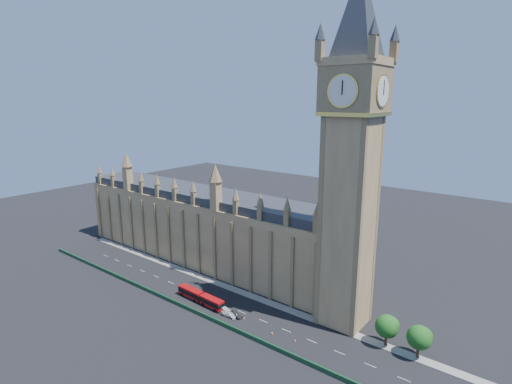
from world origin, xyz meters
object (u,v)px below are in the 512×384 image
Objects in this scene: red_bus at (201,297)px; car_white at (229,314)px; car_grey at (236,314)px; car_silver at (224,310)px.

red_bus reaches higher than car_white.
car_white is (-1.50, -1.27, -0.10)m from car_grey.
car_grey is (14.27, 0.38, -0.87)m from red_bus.
car_grey is at bearing 4.24° from red_bus.
car_grey is 4.56m from car_silver.
car_silver is 0.88× the size of car_white.
car_silver is at bearing 98.87° from car_grey.
car_silver is 3.28m from car_white.
car_silver is at bearing 4.50° from red_bus.
car_grey reaches higher than car_silver.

